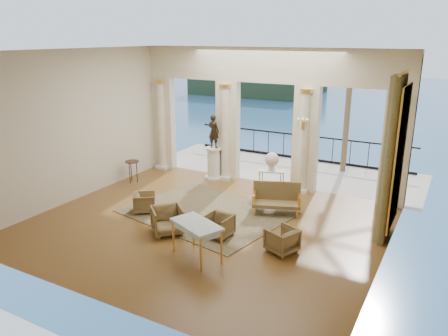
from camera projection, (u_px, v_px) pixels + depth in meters
The scene contains 23 objects.
floor at pixel (205, 224), 11.69m from camera, with size 9.00×9.00×0.00m, color #4A250E.
room_walls at pixel (178, 126), 9.92m from camera, with size 9.00×9.00×9.00m.
arcade at pixel (265, 108), 14.14m from camera, with size 9.00×0.56×4.50m.
terrace at pixel (284, 170), 16.57m from camera, with size 10.00×3.60×0.10m, color #AEA293.
balustrade at pixel (299, 149), 17.77m from camera, with size 9.00×0.06×1.03m.
palm_tree at pixel (352, 58), 15.11m from camera, with size 2.00×2.00×4.50m.
headland at pixel (260, 77), 85.06m from camera, with size 22.00×18.00×6.00m, color black.
sea at pixel (418, 113), 63.72m from camera, with size 160.00×160.00×0.00m, color #1D5786.
curtain at pixel (391, 160), 10.38m from camera, with size 0.33×1.40×4.09m.
window_frame at pixel (400, 157), 10.27m from camera, with size 0.04×1.60×3.40m, color gold.
wall_sconce at pixel (303, 125), 13.34m from camera, with size 0.30×0.11×0.33m.
rug at pixel (207, 212), 12.48m from camera, with size 4.26×3.32×0.02m, color #32361C.
armchair_a at pixel (167, 219), 11.07m from camera, with size 0.75×0.70×0.77m, color #42331B.
armchair_b at pixel (219, 225), 10.91m from camera, with size 0.63×0.59×0.64m, color #42331B.
armchair_c at pixel (282, 239), 10.13m from camera, with size 0.63×0.59×0.65m, color #42331B.
armchair_d at pixel (145, 202), 12.45m from camera, with size 0.60×0.56×0.62m, color #42331B.
settee at pixel (277, 198), 12.34m from camera, with size 1.46×1.01×0.89m.
game_table at pixel (197, 227), 9.76m from camera, with size 1.39×1.10×0.84m.
pedestal at pixel (214, 164), 15.28m from camera, with size 0.62×0.62×1.13m.
statue at pixel (214, 131), 14.94m from camera, with size 0.42×0.27×1.15m, color black.
console_table at pixel (271, 174), 13.78m from camera, with size 0.87×0.54×0.77m.
urn at pixel (272, 160), 13.65m from camera, with size 0.44×0.44×0.58m.
side_table at pixel (132, 164), 14.85m from camera, with size 0.47×0.47×0.76m.
Camera 1 is at (5.62, -9.17, 4.86)m, focal length 35.00 mm.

